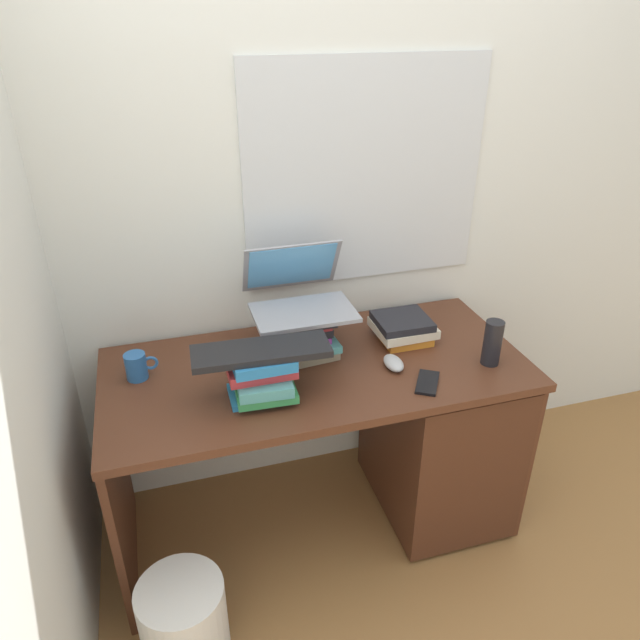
% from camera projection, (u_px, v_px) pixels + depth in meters
% --- Properties ---
extents(ground_plane, '(6.00, 6.00, 0.00)m').
position_uv_depth(ground_plane, '(317.00, 518.00, 2.36)').
color(ground_plane, olive).
extents(wall_back, '(6.00, 0.06, 2.60)m').
position_uv_depth(wall_back, '(287.00, 170.00, 2.06)').
color(wall_back, silver).
rests_on(wall_back, ground).
extents(wall_left, '(0.05, 6.00, 2.60)m').
position_uv_depth(wall_left, '(2.00, 229.00, 1.53)').
color(wall_left, silver).
rests_on(wall_left, ground).
extents(desk, '(1.44, 0.67, 0.72)m').
position_uv_depth(desk, '(411.00, 427.00, 2.25)').
color(desk, '#4C2819').
rests_on(desk, ground).
extents(book_stack_tall, '(0.22, 0.20, 0.16)m').
position_uv_depth(book_stack_tall, '(303.00, 335.00, 2.05)').
color(book_stack_tall, gray).
rests_on(book_stack_tall, desk).
extents(book_stack_keyboard_riser, '(0.21, 0.20, 0.15)m').
position_uv_depth(book_stack_keyboard_riser, '(262.00, 376.00, 1.83)').
color(book_stack_keyboard_riser, '#2672B2').
rests_on(book_stack_keyboard_riser, desk).
extents(book_stack_side, '(0.21, 0.19, 0.09)m').
position_uv_depth(book_stack_side, '(403.00, 328.00, 2.15)').
color(book_stack_side, orange).
rests_on(book_stack_side, desk).
extents(laptop, '(0.34, 0.33, 0.21)m').
position_uv_depth(laptop, '(298.00, 292.00, 2.04)').
color(laptop, gray).
rests_on(laptop, book_stack_tall).
extents(keyboard, '(0.43, 0.16, 0.02)m').
position_uv_depth(keyboard, '(261.00, 351.00, 1.79)').
color(keyboard, black).
rests_on(keyboard, book_stack_keyboard_riser).
extents(computer_mouse, '(0.06, 0.10, 0.04)m').
position_uv_depth(computer_mouse, '(394.00, 363.00, 2.00)').
color(computer_mouse, '#A5A8AD').
rests_on(computer_mouse, desk).
extents(mug, '(0.11, 0.07, 0.09)m').
position_uv_depth(mug, '(137.00, 366.00, 1.93)').
color(mug, '#265999').
rests_on(mug, desk).
extents(water_bottle, '(0.06, 0.06, 0.16)m').
position_uv_depth(water_bottle, '(492.00, 343.00, 2.00)').
color(water_bottle, black).
rests_on(water_bottle, desk).
extents(cell_phone, '(0.13, 0.15, 0.01)m').
position_uv_depth(cell_phone, '(427.00, 383.00, 1.92)').
color(cell_phone, black).
rests_on(cell_phone, desk).
extents(wastebasket, '(0.26, 0.26, 0.31)m').
position_uv_depth(wastebasket, '(184.00, 624.00, 1.79)').
color(wastebasket, silver).
rests_on(wastebasket, ground).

